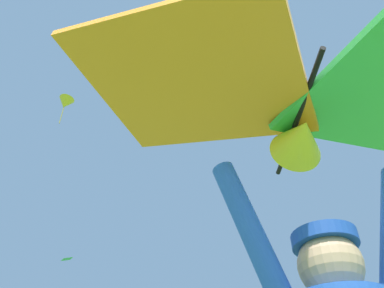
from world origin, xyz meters
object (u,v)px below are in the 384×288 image
Objects in this scene: held_stunt_kite at (300,96)px; distant_kite_green_high_left at (371,65)px; distant_kite_yellow_low_right at (65,103)px; distant_kite_green_low_left at (67,259)px.

distant_kite_green_high_left reaches higher than held_stunt_kite.
distant_kite_yellow_low_right is 16.09m from distant_kite_green_high_left.
distant_kite_green_high_left reaches higher than distant_kite_green_low_left.
held_stunt_kite is 2.05× the size of distant_kite_green_low_left.
distant_kite_yellow_low_right reaches higher than distant_kite_green_low_left.
distant_kite_green_high_left is (11.56, 8.69, 14.51)m from held_stunt_kite.
distant_kite_yellow_low_right is at bearing -94.17° from distant_kite_green_low_left.
distant_kite_yellow_low_right is 0.68× the size of distant_kite_green_high_left.
distant_kite_yellow_low_right reaches higher than held_stunt_kite.
distant_kite_yellow_low_right is (-3.22, 14.99, 13.69)m from held_stunt_kite.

